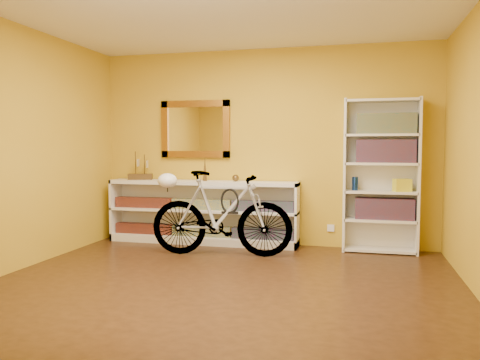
% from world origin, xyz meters
% --- Properties ---
extents(floor, '(4.50, 4.00, 0.01)m').
position_xyz_m(floor, '(0.00, 0.00, -0.01)').
color(floor, black).
rests_on(floor, ground).
extents(ceiling, '(4.50, 4.00, 0.01)m').
position_xyz_m(ceiling, '(0.00, 0.00, 2.60)').
color(ceiling, silver).
rests_on(ceiling, ground).
extents(back_wall, '(4.50, 0.01, 2.60)m').
position_xyz_m(back_wall, '(0.00, 2.00, 1.30)').
color(back_wall, '#BA911B').
rests_on(back_wall, ground).
extents(left_wall, '(0.01, 4.00, 2.60)m').
position_xyz_m(left_wall, '(-2.25, 0.00, 1.30)').
color(left_wall, '#BA911B').
rests_on(left_wall, ground).
extents(gilt_mirror, '(0.98, 0.06, 0.78)m').
position_xyz_m(gilt_mirror, '(-0.95, 1.97, 1.55)').
color(gilt_mirror, brown).
rests_on(gilt_mirror, back_wall).
extents(wall_socket, '(0.09, 0.02, 0.09)m').
position_xyz_m(wall_socket, '(0.90, 1.99, 0.25)').
color(wall_socket, silver).
rests_on(wall_socket, back_wall).
extents(console_unit, '(2.60, 0.35, 0.85)m').
position_xyz_m(console_unit, '(-0.80, 1.81, 0.42)').
color(console_unit, silver).
rests_on(console_unit, floor).
extents(cd_row_lower, '(2.50, 0.13, 0.14)m').
position_xyz_m(cd_row_lower, '(-0.80, 1.79, 0.17)').
color(cd_row_lower, black).
rests_on(cd_row_lower, console_unit).
extents(cd_row_upper, '(2.50, 0.13, 0.14)m').
position_xyz_m(cd_row_upper, '(-0.80, 1.79, 0.54)').
color(cd_row_upper, navy).
rests_on(cd_row_upper, console_unit).
extents(model_ship, '(0.35, 0.22, 0.39)m').
position_xyz_m(model_ship, '(-1.71, 1.81, 1.05)').
color(model_ship, '#39270F').
rests_on(model_ship, console_unit).
extents(toy_car, '(0.00, 0.00, 0.00)m').
position_xyz_m(toy_car, '(-1.24, 1.81, 0.85)').
color(toy_car, black).
rests_on(toy_car, console_unit).
extents(bronze_ornament, '(0.06, 0.06, 0.33)m').
position_xyz_m(bronze_ornament, '(-0.76, 1.81, 1.01)').
color(bronze_ornament, '#533D1C').
rests_on(bronze_ornament, console_unit).
extents(decorative_orb, '(0.09, 0.09, 0.09)m').
position_xyz_m(decorative_orb, '(-0.34, 1.81, 0.90)').
color(decorative_orb, '#533D1C').
rests_on(decorative_orb, console_unit).
extents(bookcase, '(0.90, 0.30, 1.90)m').
position_xyz_m(bookcase, '(1.51, 1.84, 0.95)').
color(bookcase, silver).
rests_on(bookcase, floor).
extents(book_row_a, '(0.70, 0.22, 0.26)m').
position_xyz_m(book_row_a, '(1.56, 1.84, 0.55)').
color(book_row_a, maroon).
rests_on(book_row_a, bookcase).
extents(book_row_b, '(0.70, 0.22, 0.28)m').
position_xyz_m(book_row_b, '(1.56, 1.84, 1.25)').
color(book_row_b, maroon).
rests_on(book_row_b, bookcase).
extents(book_row_c, '(0.70, 0.22, 0.25)m').
position_xyz_m(book_row_c, '(1.56, 1.84, 1.59)').
color(book_row_c, '#1B5761').
rests_on(book_row_c, bookcase).
extents(travel_mug, '(0.07, 0.07, 0.17)m').
position_xyz_m(travel_mug, '(1.20, 1.82, 0.85)').
color(travel_mug, navy).
rests_on(travel_mug, bookcase).
extents(red_tin, '(0.15, 0.15, 0.17)m').
position_xyz_m(red_tin, '(1.31, 1.87, 1.55)').
color(red_tin, '#9A3016').
rests_on(red_tin, bookcase).
extents(yellow_bag, '(0.23, 0.19, 0.15)m').
position_xyz_m(yellow_bag, '(1.76, 1.80, 0.84)').
color(yellow_bag, yellow).
rests_on(yellow_bag, bookcase).
extents(bicycle, '(0.62, 1.77, 1.02)m').
position_xyz_m(bicycle, '(-0.35, 1.17, 0.51)').
color(bicycle, silver).
rests_on(bicycle, floor).
extents(helmet, '(0.24, 0.23, 0.18)m').
position_xyz_m(helmet, '(-1.01, 1.10, 0.90)').
color(helmet, white).
rests_on(helmet, bicycle).
extents(u_lock, '(0.23, 0.02, 0.23)m').
position_xyz_m(u_lock, '(-0.24, 1.18, 0.66)').
color(u_lock, black).
rests_on(u_lock, bicycle).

